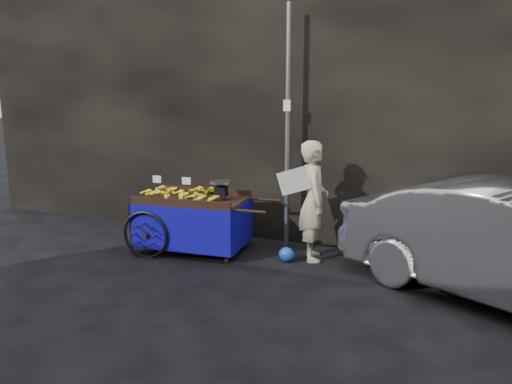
% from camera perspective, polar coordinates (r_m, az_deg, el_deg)
% --- Properties ---
extents(ground, '(80.00, 80.00, 0.00)m').
position_cam_1_polar(ground, '(7.62, -1.97, -8.74)').
color(ground, black).
rests_on(ground, ground).
extents(building_wall, '(13.50, 2.00, 5.00)m').
position_cam_1_polar(building_wall, '(9.46, 6.86, 10.60)').
color(building_wall, black).
rests_on(building_wall, ground).
extents(street_pole, '(0.12, 0.10, 4.00)m').
position_cam_1_polar(street_pole, '(8.27, 3.64, 7.12)').
color(street_pole, slate).
rests_on(street_pole, ground).
extents(banana_cart, '(2.46, 1.33, 1.29)m').
position_cam_1_polar(banana_cart, '(8.35, -7.56, -1.34)').
color(banana_cart, black).
rests_on(banana_cart, ground).
extents(vendor, '(0.90, 0.81, 1.89)m').
position_cam_1_polar(vendor, '(7.85, 6.59, -1.00)').
color(vendor, '#C4B592').
rests_on(vendor, ground).
extents(plastic_bag, '(0.26, 0.21, 0.23)m').
position_cam_1_polar(plastic_bag, '(7.89, 3.54, -7.15)').
color(plastic_bag, '#1649AA').
rests_on(plastic_bag, ground).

